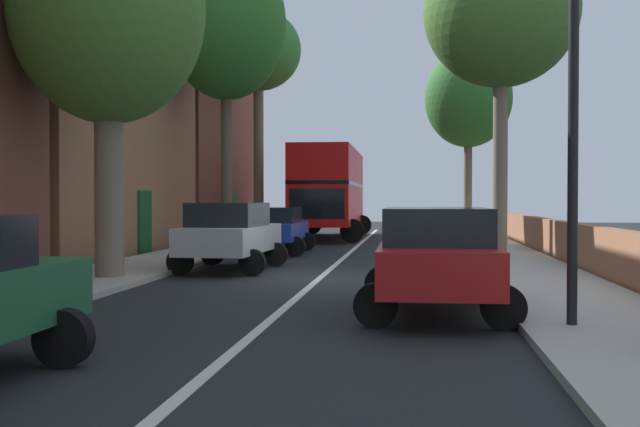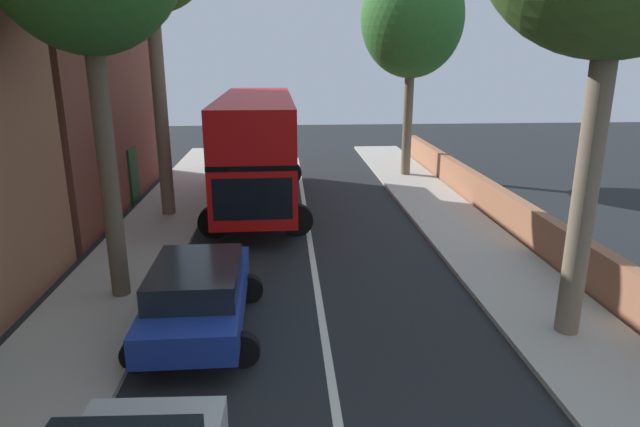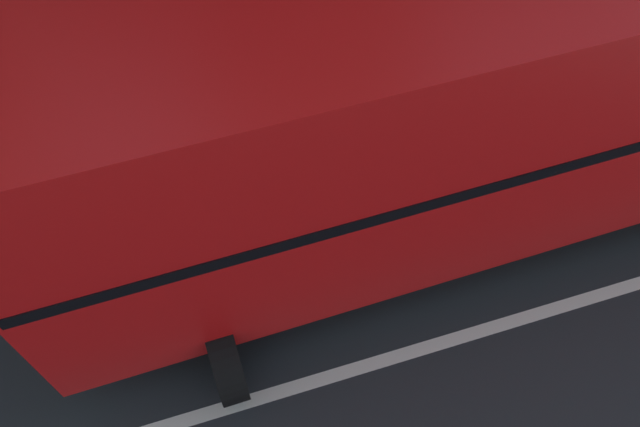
% 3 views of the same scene
% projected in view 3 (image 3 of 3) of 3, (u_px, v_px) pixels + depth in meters
% --- Properties ---
extents(double_decker_bus, '(3.67, 10.54, 4.06)m').
position_uv_depth(double_decker_bus, '(504.00, 84.00, 6.97)').
color(double_decker_bus, red).
rests_on(double_decker_bus, ground).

